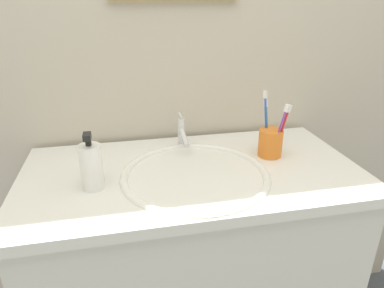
% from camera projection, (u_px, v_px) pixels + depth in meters
% --- Properties ---
extents(tiled_wall_back, '(2.24, 0.04, 2.40)m').
position_uv_depth(tiled_wall_back, '(174.00, 56.00, 1.23)').
color(tiled_wall_back, beige).
rests_on(tiled_wall_back, ground).
extents(vanity_counter, '(1.04, 0.54, 0.90)m').
position_uv_depth(vanity_counter, '(192.00, 280.00, 1.25)').
color(vanity_counter, silver).
rests_on(vanity_counter, ground).
extents(sink_basin, '(0.45, 0.45, 0.12)m').
position_uv_depth(sink_basin, '(194.00, 187.00, 1.05)').
color(sink_basin, white).
rests_on(sink_basin, vanity_counter).
extents(faucet, '(0.02, 0.15, 0.11)m').
position_uv_depth(faucet, '(181.00, 134.00, 1.20)').
color(faucet, silver).
rests_on(faucet, sink_basin).
extents(toothbrush_cup, '(0.08, 0.08, 0.09)m').
position_uv_depth(toothbrush_cup, '(270.00, 143.00, 1.14)').
color(toothbrush_cup, orange).
rests_on(toothbrush_cup, vanity_counter).
extents(toothbrush_green, '(0.02, 0.04, 0.18)m').
position_uv_depth(toothbrush_green, '(267.00, 123.00, 1.14)').
color(toothbrush_green, green).
rests_on(toothbrush_green, toothbrush_cup).
extents(toothbrush_red, '(0.04, 0.03, 0.18)m').
position_uv_depth(toothbrush_red, '(283.00, 128.00, 1.10)').
color(toothbrush_red, red).
rests_on(toothbrush_red, toothbrush_cup).
extents(toothbrush_blue, '(0.03, 0.03, 0.21)m').
position_uv_depth(toothbrush_blue, '(266.00, 119.00, 1.13)').
color(toothbrush_blue, blue).
rests_on(toothbrush_blue, toothbrush_cup).
extents(toothbrush_purple, '(0.04, 0.04, 0.18)m').
position_uv_depth(toothbrush_purple, '(280.00, 127.00, 1.10)').
color(toothbrush_purple, purple).
rests_on(toothbrush_purple, toothbrush_cup).
extents(soap_dispenser, '(0.06, 0.06, 0.17)m').
position_uv_depth(soap_dispenser, '(91.00, 166.00, 0.94)').
color(soap_dispenser, white).
rests_on(soap_dispenser, vanity_counter).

